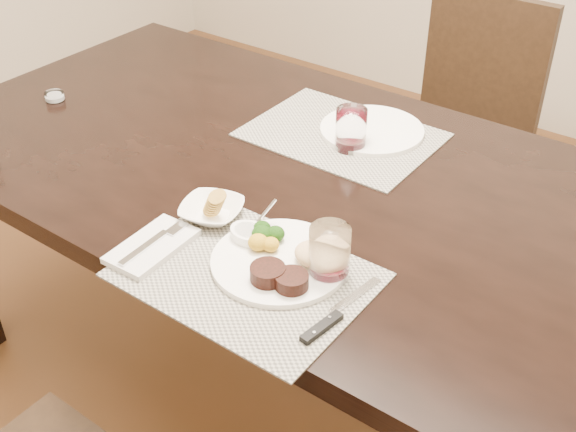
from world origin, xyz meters
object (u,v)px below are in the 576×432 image
Objects in this scene: chair_far at (465,119)px; cracker_bowl at (212,210)px; steak_knife at (330,319)px; wine_glass_near at (329,255)px; far_plate at (372,130)px; dinner_plate at (284,260)px.

chair_far is 5.51× the size of cracker_bowl.
steak_knife is 0.13m from wine_glass_near.
far_plate is at bearing 112.83° from wine_glass_near.
dinner_plate is 0.59m from far_plate.
cracker_bowl reaches higher than dinner_plate.
steak_knife is 2.07× the size of wine_glass_near.
steak_knife is (0.32, -1.32, 0.26)m from chair_far.
wine_glass_near reaches higher than cracker_bowl.
wine_glass_near reaches higher than steak_knife.
wine_glass_near is at bearing -2.71° from cracker_bowl.
chair_far is 1.28m from dinner_plate.
cracker_bowl is 1.52× the size of wine_glass_near.
chair_far is at bearing 101.51° from wine_glass_near.
wine_glass_near is 0.59m from far_plate.
dinner_plate reaches higher than far_plate.
far_plate is (-0.14, 0.57, -0.01)m from dinner_plate.
dinner_plate is at bearing -82.48° from chair_far.
chair_far is 4.05× the size of steak_knife.
wine_glass_near is 0.41× the size of far_plate.
dinner_plate is at bearing -75.79° from far_plate.
cracker_bowl is (-0.06, -1.20, 0.27)m from chair_far.
steak_knife and far_plate have the same top height.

